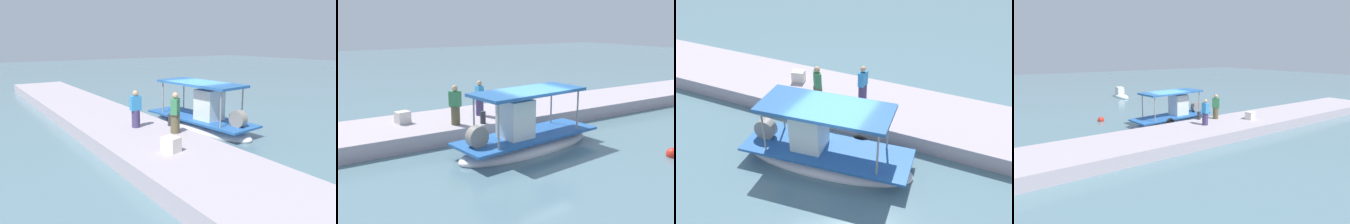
{
  "view_description": "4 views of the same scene",
  "coord_description": "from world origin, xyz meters",
  "views": [
    {
      "loc": [
        12.89,
        -10.12,
        4.4
      ],
      "look_at": [
        0.4,
        -1.97,
        1.12
      ],
      "focal_mm": 35.05,
      "sensor_mm": 36.0,
      "label": 1
    },
    {
      "loc": [
        8.82,
        11.95,
        4.93
      ],
      "look_at": [
        -0.17,
        -2.27,
        0.99
      ],
      "focal_mm": 41.29,
      "sensor_mm": 36.0,
      "label": 2
    },
    {
      "loc": [
        -4.73,
        9.26,
        8.58
      ],
      "look_at": [
        0.48,
        -1.92,
        1.01
      ],
      "focal_mm": 38.97,
      "sensor_mm": 36.0,
      "label": 3
    },
    {
      "loc": [
        -10.57,
        -17.15,
        5.09
      ],
      "look_at": [
        -0.3,
        -2.13,
        1.29
      ],
      "focal_mm": 30.36,
      "sensor_mm": 36.0,
      "label": 4
    }
  ],
  "objects": [
    {
      "name": "ground_plane",
      "position": [
        0.0,
        0.0,
        0.0
      ],
      "size": [
        120.0,
        120.0,
        0.0
      ],
      "primitive_type": "plane",
      "color": "slate"
    },
    {
      "name": "cargo_crate",
      "position": [
        3.94,
        -4.15,
        0.9
      ],
      "size": [
        0.67,
        0.59,
        0.52
      ],
      "primitive_type": "cube",
      "rotation": [
        0.0,
        0.0,
        0.24
      ],
      "color": "silver",
      "rests_on": "dock_quay"
    },
    {
      "name": "mooring_bollard",
      "position": [
        1.02,
        -2.24,
        0.91
      ],
      "size": [
        0.24,
        0.24,
        0.53
      ],
      "primitive_type": "cylinder",
      "color": "#2D2D33",
      "rests_on": "dock_quay"
    },
    {
      "name": "marker_buoy",
      "position": [
        -3.81,
        3.69,
        0.1
      ],
      "size": [
        0.48,
        0.48,
        0.48
      ],
      "color": "red",
      "rests_on": "ground_plane"
    },
    {
      "name": "fisherman_by_crate",
      "position": [
        0.41,
        -3.66,
        1.39
      ],
      "size": [
        0.39,
        0.48,
        1.64
      ],
      "color": "#413762",
      "rests_on": "dock_quay"
    },
    {
      "name": "main_fishing_boat",
      "position": [
        0.37,
        0.04,
        0.43
      ],
      "size": [
        6.54,
        2.68,
        2.72
      ],
      "color": "silver",
      "rests_on": "ground_plane"
    },
    {
      "name": "fisherman_near_bollard",
      "position": [
        2.09,
        -2.72,
        1.41
      ],
      "size": [
        0.53,
        0.54,
        1.7
      ],
      "color": "brown",
      "rests_on": "dock_quay"
    },
    {
      "name": "dock_quay",
      "position": [
        0.0,
        -3.91,
        0.32
      ],
      "size": [
        36.0,
        3.92,
        0.64
      ],
      "primitive_type": "cube",
      "color": "#AFA1AA",
      "rests_on": "ground_plane"
    }
  ]
}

